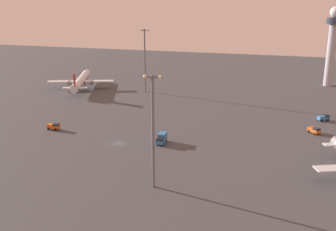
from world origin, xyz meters
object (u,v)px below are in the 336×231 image
Objects in this scene: catering_truck at (162,138)px; control_tower at (333,41)px; cargo_loader at (54,126)px; airplane_near_gate at (81,81)px; maintenance_van at (314,130)px; apron_light_central at (145,57)px; apron_light_west at (153,125)px; baggage_tractor at (324,118)px.

control_tower is at bearing -121.58° from catering_truck.
control_tower is 9.30× the size of cargo_loader.
airplane_near_gate is 9.02× the size of maintenance_van.
apron_light_central reaches higher than apron_light_west.
airplane_near_gate is 113.21m from maintenance_van.
cargo_loader is at bearing -89.55° from airplane_near_gate.
apron_light_west is (-50.02, -131.57, -6.91)m from control_tower.
apron_light_west reaches higher than airplane_near_gate.
airplane_near_gate reaches higher than catering_truck.
maintenance_van is 0.77× the size of catering_truck.
control_tower is 8.85× the size of maintenance_van.
maintenance_van is at bearing 101.69° from cargo_loader.
apron_light_west is (-43.46, -67.86, 14.47)m from baggage_tractor.
control_tower is 67.51m from baggage_tractor.
airplane_near_gate is at bearing -133.92° from baggage_tractor.
apron_light_west reaches higher than maintenance_van.
cargo_loader is at bearing -133.84° from control_tower.
apron_light_central is 99.09m from apron_light_west.
apron_light_west is (34.53, -92.87, -1.00)m from apron_light_central.
apron_light_west is (67.06, -90.43, 11.67)m from airplane_near_gate.
baggage_tractor is (-6.57, -63.70, -21.37)m from control_tower.
catering_truck reaches higher than baggage_tractor.
catering_truck is (-46.24, -22.87, 0.40)m from maintenance_van.
baggage_tractor is at bearing -95.89° from control_tower.
apron_light_west is (6.86, -29.08, 14.07)m from catering_truck.
control_tower is at bearing 69.18° from apron_light_west.
baggage_tractor and cargo_loader have the same top height.
apron_light_central is (-27.67, 63.79, 15.07)m from catering_truck.
maintenance_van is at bearing -38.77° from airplane_near_gate.
cargo_loader is (20.77, -59.15, -2.80)m from airplane_near_gate.
baggage_tractor is 1.08× the size of cargo_loader.
control_tower is 83.12m from maintenance_van.
catering_truck is at bearing 84.94° from cargo_loader.
cargo_loader is 0.15× the size of apron_light_west.
apron_light_central is 1.07× the size of apron_light_west.
catering_truck reaches higher than maintenance_van.
apron_light_west is at bearing -72.34° from airplane_near_gate.
airplane_near_gate is at bearing -175.72° from apron_light_central.
apron_light_west reaches higher than baggage_tractor.
control_tower is 119.08m from catering_truck.
baggage_tractor is at bearing 110.30° from cargo_loader.
baggage_tractor is at bearing -30.44° from airplane_near_gate.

